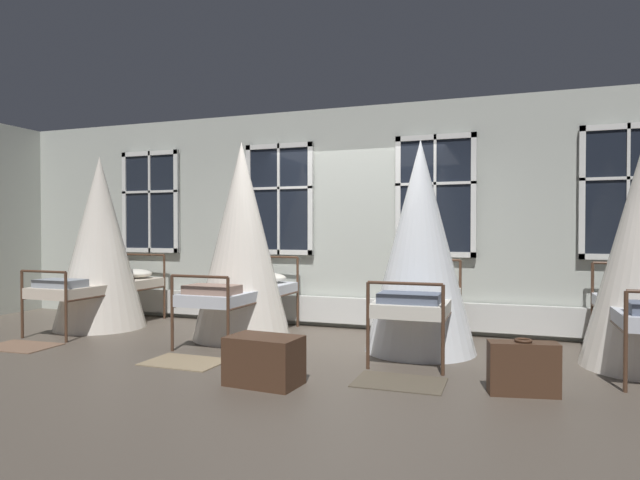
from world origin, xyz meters
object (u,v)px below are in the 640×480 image
(cot_second, at_px, (242,243))
(suitcase_dark, at_px, (523,368))
(travel_trunk, at_px, (264,360))
(cot_third, at_px, (420,249))
(cot_first, at_px, (100,245))

(cot_second, height_order, suitcase_dark, cot_second)
(cot_second, distance_m, travel_trunk, 2.37)
(cot_second, xyz_separation_m, cot_third, (2.27, -0.02, -0.05))
(suitcase_dark, bearing_deg, travel_trunk, -179.36)
(suitcase_dark, height_order, travel_trunk, suitcase_dark)
(cot_first, xyz_separation_m, cot_third, (4.49, 0.00, -0.01))
(cot_first, relative_size, suitcase_dark, 4.10)
(cot_second, bearing_deg, cot_first, 92.02)
(cot_second, relative_size, suitcase_dark, 4.24)
(cot_first, relative_size, cot_second, 0.97)
(cot_first, xyz_separation_m, suitcase_dark, (5.55, -1.34, -0.94))
(cot_first, bearing_deg, cot_third, -88.45)
(cot_second, height_order, travel_trunk, cot_second)
(suitcase_dark, bearing_deg, cot_third, 117.26)
(cot_second, relative_size, cot_third, 1.04)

